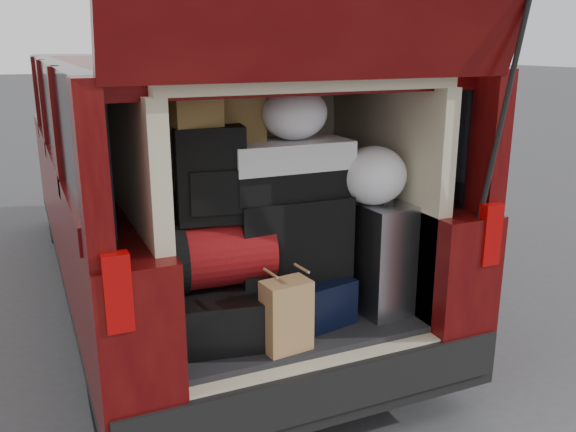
# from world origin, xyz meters

# --- Properties ---
(ground) EXTENTS (80.00, 80.00, 0.00)m
(ground) POSITION_xyz_m (0.00, 0.00, 0.00)
(ground) COLOR #39393C
(ground) RESTS_ON ground
(minivan) EXTENTS (1.90, 5.35, 2.77)m
(minivan) POSITION_xyz_m (0.00, 1.86, 0.91)
(minivan) COLOR black
(minivan) RESTS_ON ground
(load_floor) EXTENTS (1.24, 1.05, 0.55)m
(load_floor) POSITION_xyz_m (0.00, 0.28, 0.28)
(load_floor) COLOR black
(load_floor) RESTS_ON ground
(black_hardshell) EXTENTS (0.52, 0.65, 0.23)m
(black_hardshell) POSITION_xyz_m (-0.37, 0.15, 0.67)
(black_hardshell) COLOR black
(black_hardshell) RESTS_ON load_floor
(navy_hardshell) EXTENTS (0.52, 0.59, 0.23)m
(navy_hardshell) POSITION_xyz_m (0.05, 0.15, 0.66)
(navy_hardshell) COLOR black
(navy_hardshell) RESTS_ON load_floor
(silver_roller) EXTENTS (0.27, 0.40, 0.57)m
(silver_roller) POSITION_xyz_m (0.49, 0.06, 0.84)
(silver_roller) COLOR white
(silver_roller) RESTS_ON load_floor
(kraft_bag) EXTENTS (0.23, 0.16, 0.33)m
(kraft_bag) POSITION_xyz_m (-0.12, -0.16, 0.71)
(kraft_bag) COLOR #A37A49
(kraft_bag) RESTS_ON load_floor
(red_duffel) EXTENTS (0.51, 0.35, 0.31)m
(red_duffel) POSITION_xyz_m (-0.32, 0.14, 0.94)
(red_duffel) COLOR maroon
(red_duffel) RESTS_ON black_hardshell
(black_soft_case) EXTENTS (0.57, 0.36, 0.40)m
(black_soft_case) POSITION_xyz_m (0.04, 0.17, 0.98)
(black_soft_case) COLOR black
(black_soft_case) RESTS_ON navy_hardshell
(backpack) EXTENTS (0.33, 0.23, 0.44)m
(backpack) POSITION_xyz_m (-0.35, 0.15, 1.32)
(backpack) COLOR black
(backpack) RESTS_ON red_duffel
(twotone_duffel) EXTENTS (0.59, 0.31, 0.27)m
(twotone_duffel) POSITION_xyz_m (0.04, 0.18, 1.31)
(twotone_duffel) COLOR silver
(twotone_duffel) RESTS_ON black_soft_case
(grocery_sack_lower) EXTENTS (0.22, 0.18, 0.19)m
(grocery_sack_lower) POSITION_xyz_m (-0.41, 0.17, 1.63)
(grocery_sack_lower) COLOR olive
(grocery_sack_lower) RESTS_ON backpack
(grocery_sack_upper) EXTENTS (0.21, 0.18, 0.21)m
(grocery_sack_upper) POSITION_xyz_m (-0.17, 0.28, 1.55)
(grocery_sack_upper) COLOR olive
(grocery_sack_upper) RESTS_ON twotone_duffel
(plastic_bag_center) EXTENTS (0.33, 0.31, 0.26)m
(plastic_bag_center) POSITION_xyz_m (0.08, 0.18, 1.57)
(plastic_bag_center) COLOR silver
(plastic_bag_center) RESTS_ON twotone_duffel
(plastic_bag_right) EXTENTS (0.38, 0.36, 0.29)m
(plastic_bag_right) POSITION_xyz_m (0.44, 0.05, 1.27)
(plastic_bag_right) COLOR silver
(plastic_bag_right) RESTS_ON silver_roller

